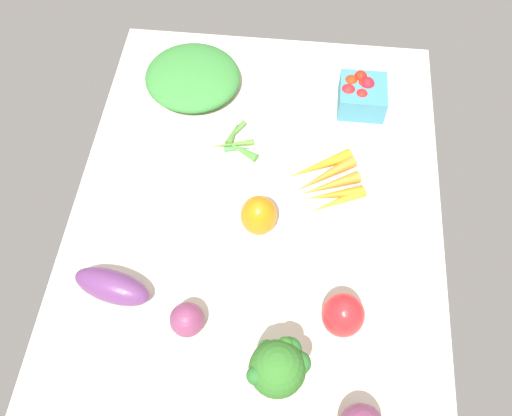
% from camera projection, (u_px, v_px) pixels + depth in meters
% --- Properties ---
extents(tablecloth, '(1.04, 0.76, 0.02)m').
position_uv_depth(tablecloth, '(256.00, 216.00, 1.19)').
color(tablecloth, beige).
rests_on(tablecloth, ground).
extents(berry_basket, '(0.11, 0.11, 0.07)m').
position_uv_depth(berry_basket, '(361.00, 94.00, 1.30)').
color(berry_basket, teal).
rests_on(berry_basket, tablecloth).
extents(okra_pile, '(0.11, 0.11, 0.02)m').
position_uv_depth(okra_pile, '(236.00, 143.00, 1.27)').
color(okra_pile, '#518539').
rests_on(okra_pile, tablecloth).
extents(eggplant, '(0.09, 0.16, 0.06)m').
position_uv_depth(eggplant, '(112.00, 286.00, 1.06)').
color(eggplant, '#613268').
rests_on(eggplant, tablecloth).
extents(bell_pepper_orange, '(0.09, 0.09, 0.09)m').
position_uv_depth(bell_pepper_orange, '(259.00, 215.00, 1.12)').
color(bell_pepper_orange, orange).
rests_on(bell_pepper_orange, tablecloth).
extents(leafy_greens_clump, '(0.27, 0.28, 0.07)m').
position_uv_depth(leafy_greens_clump, '(193.00, 77.00, 1.34)').
color(leafy_greens_clump, '#368036').
rests_on(leafy_greens_clump, tablecloth).
extents(broccoli_head, '(0.10, 0.10, 0.13)m').
position_uv_depth(broccoli_head, '(279.00, 367.00, 0.92)').
color(broccoli_head, '#95BE75').
rests_on(broccoli_head, tablecloth).
extents(red_onion_near_basket, '(0.06, 0.06, 0.06)m').
position_uv_depth(red_onion_near_basket, '(187.00, 320.00, 1.02)').
color(red_onion_near_basket, '#7A3457').
rests_on(red_onion_near_basket, tablecloth).
extents(carrot_bunch, '(0.17, 0.17, 0.03)m').
position_uv_depth(carrot_bunch, '(328.00, 181.00, 1.20)').
color(carrot_bunch, orange).
rests_on(carrot_bunch, tablecloth).
extents(bell_pepper_red, '(0.08, 0.08, 0.09)m').
position_uv_depth(bell_pepper_red, '(343.00, 315.00, 1.01)').
color(bell_pepper_red, red).
rests_on(bell_pepper_red, tablecloth).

